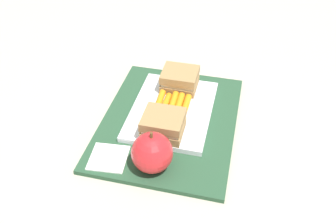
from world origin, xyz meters
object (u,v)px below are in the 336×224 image
(sandwich_half_right, at_px, (163,124))
(paper_napkin, at_px, (109,158))
(sandwich_half_left, at_px, (180,79))
(carrot_sticks_bundle, at_px, (172,105))
(food_tray, at_px, (172,110))
(apple, at_px, (152,153))

(sandwich_half_right, relative_size, paper_napkin, 1.14)
(sandwich_half_left, height_order, carrot_sticks_bundle, sandwich_half_left)
(food_tray, height_order, sandwich_half_left, sandwich_half_left)
(food_tray, bearing_deg, sandwich_half_right, 0.00)
(sandwich_half_right, bearing_deg, apple, -0.28)
(sandwich_half_right, relative_size, apple, 0.91)
(apple, relative_size, paper_napkin, 1.25)
(carrot_sticks_bundle, xyz_separation_m, paper_napkin, (0.16, -0.09, -0.02))
(sandwich_half_left, relative_size, carrot_sticks_bundle, 1.04)
(food_tray, height_order, carrot_sticks_bundle, carrot_sticks_bundle)
(sandwich_half_right, xyz_separation_m, apple, (0.08, -0.00, 0.00))
(sandwich_half_right, height_order, paper_napkin, sandwich_half_right)
(food_tray, bearing_deg, carrot_sticks_bundle, -147.99)
(food_tray, bearing_deg, paper_napkin, -28.67)
(sandwich_half_left, relative_size, paper_napkin, 1.14)
(food_tray, relative_size, sandwich_half_right, 2.88)
(sandwich_half_right, height_order, carrot_sticks_bundle, sandwich_half_right)
(apple, bearing_deg, sandwich_half_right, 179.72)
(food_tray, distance_m, carrot_sticks_bundle, 0.01)
(sandwich_half_right, distance_m, paper_napkin, 0.12)
(carrot_sticks_bundle, bearing_deg, apple, 0.07)
(food_tray, height_order, apple, apple)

